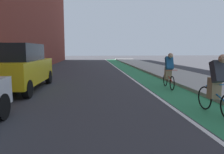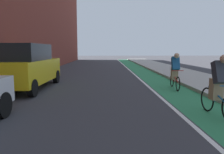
# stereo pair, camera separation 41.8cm
# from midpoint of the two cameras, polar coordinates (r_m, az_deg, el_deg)

# --- Properties ---
(ground_plane) EXTENTS (98.73, 98.73, 0.00)m
(ground_plane) POSITION_cam_midpoint_polar(r_m,az_deg,el_deg) (13.12, -2.58, -0.36)
(ground_plane) COLOR #38383D
(bike_lane_paint) EXTENTS (1.60, 44.88, 0.00)m
(bike_lane_paint) POSITION_cam_midpoint_polar(r_m,az_deg,el_deg) (15.42, 10.05, 0.68)
(bike_lane_paint) COLOR #2D8451
(bike_lane_paint) RESTS_ON ground
(lane_divider_stripe) EXTENTS (0.12, 44.88, 0.00)m
(lane_divider_stripe) POSITION_cam_midpoint_polar(r_m,az_deg,el_deg) (15.26, 6.74, 0.67)
(lane_divider_stripe) COLOR white
(lane_divider_stripe) RESTS_ON ground
(sidewalk_right) EXTENTS (3.13, 44.88, 0.14)m
(sidewalk_right) POSITION_cam_midpoint_polar(r_m,az_deg,el_deg) (16.05, 18.36, 0.92)
(sidewalk_right) COLOR #A8A59E
(sidewalk_right) RESTS_ON ground
(parked_suv_yellow_cab) EXTENTS (2.04, 4.58, 1.98)m
(parked_suv_yellow_cab) POSITION_cam_midpoint_polar(r_m,az_deg,el_deg) (10.13, -20.73, 2.72)
(parked_suv_yellow_cab) COLOR yellow
(parked_suv_yellow_cab) RESTS_ON ground
(cyclist_trailing) EXTENTS (0.48, 1.73, 1.62)m
(cyclist_trailing) POSITION_cam_midpoint_polar(r_m,az_deg,el_deg) (6.27, 28.01, -2.10)
(cyclist_trailing) COLOR black
(cyclist_trailing) RESTS_ON ground
(cyclist_far) EXTENTS (0.48, 1.67, 1.59)m
(cyclist_far) POSITION_cam_midpoint_polar(r_m,az_deg,el_deg) (9.98, 17.46, 1.56)
(cyclist_far) COLOR black
(cyclist_far) RESTS_ON ground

